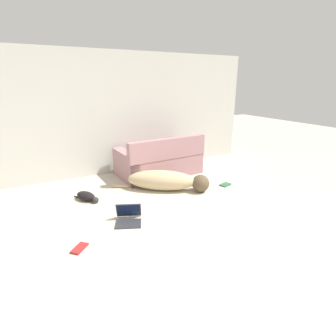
# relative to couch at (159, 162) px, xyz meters

# --- Properties ---
(ground_plane) EXTENTS (20.00, 20.00, 0.00)m
(ground_plane) POSITION_rel_couch_xyz_m (-0.89, -2.90, -0.27)
(ground_plane) COLOR #BCB29E
(wall_back) EXTENTS (6.67, 0.06, 2.43)m
(wall_back) POSITION_rel_couch_xyz_m (-0.89, 0.60, 0.95)
(wall_back) COLOR beige
(wall_back) RESTS_ON ground_plane
(couch) EXTENTS (1.70, 0.99, 0.82)m
(couch) POSITION_rel_couch_xyz_m (0.00, 0.00, 0.00)
(couch) COLOR #A3757A
(couch) RESTS_ON ground_plane
(dog) EXTENTS (1.54, 1.16, 0.36)m
(dog) POSITION_rel_couch_xyz_m (-0.26, -0.82, -0.10)
(dog) COLOR tan
(dog) RESTS_ON ground_plane
(cat) EXTENTS (0.36, 0.47, 0.15)m
(cat) POSITION_rel_couch_xyz_m (-1.62, -0.59, -0.20)
(cat) COLOR black
(cat) RESTS_ON ground_plane
(laptop_open) EXTENTS (0.46, 0.45, 0.24)m
(laptop_open) POSITION_rel_couch_xyz_m (-1.25, -1.54, -0.19)
(laptop_open) COLOR #2D2D33
(laptop_open) RESTS_ON ground_plane
(book_green) EXTENTS (0.23, 0.18, 0.02)m
(book_green) POSITION_rel_couch_xyz_m (0.81, -1.14, -0.26)
(book_green) COLOR #2D663D
(book_green) RESTS_ON ground_plane
(book_red) EXTENTS (0.23, 0.23, 0.02)m
(book_red) POSITION_rel_couch_xyz_m (-1.98, -1.89, -0.26)
(book_red) COLOR maroon
(book_red) RESTS_ON ground_plane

